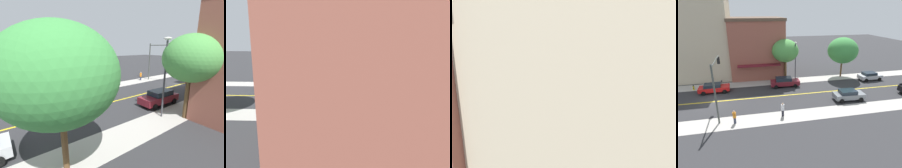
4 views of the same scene
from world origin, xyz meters
TOP-DOWN VIEW (x-y plane):
  - ground_plane at (0.00, 0.00)m, footprint 140.00×140.00m
  - sidewalk_left at (-6.08, 0.00)m, footprint 2.83×126.00m
  - sidewalk_right at (6.08, 0.00)m, footprint 2.83×126.00m
  - road_centerline_stripe at (0.00, 0.00)m, footprint 0.20×126.00m
  - brick_apartment_block at (-12.86, -2.93)m, footprint 10.47×10.28m
  - pale_office_building at (-12.85, 6.88)m, footprint 12.30×9.94m
  - street_tree_left_near at (-6.58, 22.19)m, footprint 5.55×5.55m
  - street_tree_right_corner at (-7.05, 11.50)m, footprint 4.68×4.68m
  - fire_hydrant at (-5.14, -3.72)m, footprint 0.44×0.24m
  - parking_meter at (-5.14, 0.60)m, footprint 0.12×0.18m
  - traffic_light_mast at (4.14, 1.43)m, footprint 5.60×0.32m
  - street_lamp at (-5.69, 13.00)m, footprint 0.70×0.36m
  - red_sedan_left_curb at (-3.49, -0.37)m, footprint 2.26×4.59m
  - maroon_sedan_left_curb at (-3.62, 10.69)m, footprint 2.12×4.80m
  - grey_sedan_right_curb at (3.36, 18.47)m, footprint 2.23×4.31m
  - silver_sedan_left_curb at (-3.52, 26.41)m, footprint 2.19×4.19m
  - black_pickup_truck at (3.47, 30.13)m, footprint 2.56×5.78m
  - pedestrian_white_shirt at (5.83, 8.66)m, footprint 0.39×0.39m
  - pedestrian_orange_shirt at (6.24, 3.17)m, footprint 0.38×0.38m

SIDE VIEW (x-z plane):
  - ground_plane at x=0.00m, z-range 0.00..0.00m
  - road_centerline_stripe at x=0.00m, z-range 0.00..0.00m
  - sidewalk_left at x=-6.08m, z-range 0.00..0.01m
  - sidewalk_right at x=6.08m, z-range 0.00..0.01m
  - fire_hydrant at x=-5.14m, z-range 0.00..0.80m
  - red_sedan_left_curb at x=-3.49m, z-range 0.05..1.43m
  - silver_sedan_left_curb at x=-3.52m, z-range 0.05..1.48m
  - grey_sedan_right_curb at x=3.36m, z-range 0.04..1.51m
  - pedestrian_orange_shirt at x=6.24m, z-range 0.03..1.61m
  - maroon_sedan_left_curb at x=-3.62m, z-range 0.03..1.61m
  - parking_meter at x=-5.14m, z-range 0.21..1.48m
  - pedestrian_white_shirt at x=5.83m, z-range 0.04..1.77m
  - black_pickup_truck at x=3.47m, z-range -0.01..1.90m
  - street_lamp at x=-5.69m, z-range 0.78..7.76m
  - traffic_light_mast at x=4.14m, z-range 1.23..7.99m
  - street_tree_left_near at x=-6.58m, z-range 1.30..8.64m
  - street_tree_right_corner at x=-7.05m, z-range 1.62..8.88m
  - pale_office_building at x=-12.85m, z-range 0.01..10.69m
  - brick_apartment_block at x=-12.86m, z-range 0.01..14.80m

